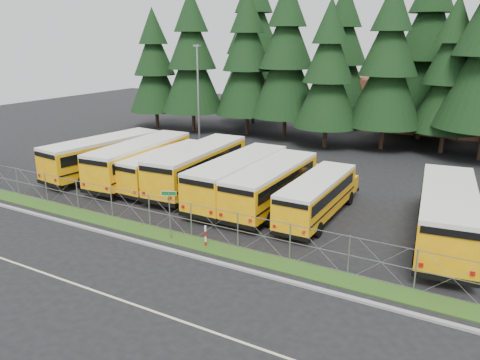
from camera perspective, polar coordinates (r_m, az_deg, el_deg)
name	(u,v)px	position (r m, az deg, el deg)	size (l,w,h in m)	color
ground	(216,234)	(27.01, -2.93, -6.57)	(120.00, 120.00, 0.00)	black
curb	(184,254)	(24.67, -6.81, -8.91)	(50.00, 0.25, 0.12)	gray
grass_verge	(199,244)	(25.71, -4.96, -7.81)	(50.00, 1.40, 0.06)	#204212
road_lane_line	(117,299)	(21.43, -14.72, -13.82)	(50.00, 0.12, 0.01)	beige
chainlink_fence	(206,223)	(25.85, -4.15, -5.30)	(44.00, 0.10, 2.00)	gray
brick_building	(434,105)	(61.82, 22.55, 8.45)	(22.00, 10.00, 6.00)	brown
bus_0	(108,156)	(39.42, -15.80, 2.79)	(2.81, 11.89, 3.12)	orange
bus_1	(144,161)	(37.23, -11.65, 2.28)	(2.82, 11.93, 3.13)	orange
bus_2	(170,168)	(35.68, -8.57, 1.48)	(2.47, 10.45, 2.74)	orange
bus_3	(201,167)	(34.72, -4.77, 1.56)	(2.86, 12.12, 3.18)	orange
bus_4	(241,179)	(31.97, 0.14, 0.15)	(2.76, 11.67, 3.06)	orange
bus_5	(274,186)	(30.74, 4.19, -0.71)	(2.64, 11.19, 2.93)	orange
bus_6	(319,197)	(29.32, 9.58, -2.10)	(2.37, 10.04, 2.63)	orange
bus_east	(446,215)	(27.62, 23.86, -3.98)	(2.86, 12.13, 3.18)	orange
street_sign	(169,205)	(25.87, -8.62, -2.98)	(0.77, 0.51, 2.81)	gray
striped_bollard	(205,236)	(25.23, -4.23, -6.86)	(0.11, 0.11, 1.20)	#B20C0C
light_standard	(198,93)	(47.40, -5.11, 10.50)	(0.70, 0.35, 10.14)	gray
conifer_0	(155,69)	(59.16, -10.37, 13.17)	(6.46, 6.46, 14.28)	black
conifer_1	(192,62)	(56.18, -5.87, 14.15)	(7.33, 7.33, 16.22)	black
conifer_2	(247,63)	(53.93, 0.90, 14.02)	(7.25, 7.25, 16.03)	black
conifer_3	(286,61)	(51.75, 5.66, 14.29)	(7.64, 7.64, 16.89)	black
conifer_4	(328,75)	(47.91, 10.71, 12.47)	(6.57, 6.57, 14.53)	black
conifer_5	(388,67)	(48.35, 17.60, 12.99)	(7.30, 7.30, 16.14)	black
conifer_6	(450,76)	(48.86, 24.24, 11.45)	(6.62, 6.62, 14.63)	black
conifer_10	(253,46)	(61.15, 1.64, 15.98)	(8.82, 8.82, 19.50)	black
conifer_11	(342,58)	(58.96, 12.34, 14.37)	(7.68, 7.68, 17.00)	black
conifer_12	(427,51)	(54.79, 21.84, 14.36)	(8.50, 8.50, 18.80)	black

